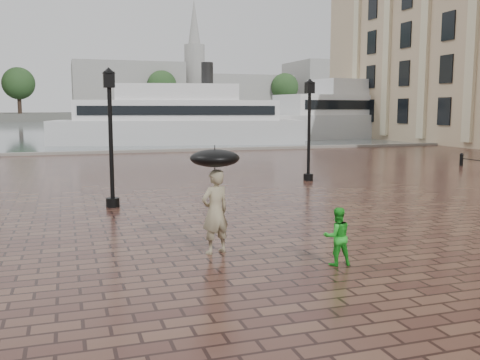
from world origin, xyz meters
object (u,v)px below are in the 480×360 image
at_px(street_lamps, 124,130).
at_px(child_pedestrian, 337,236).
at_px(adult_pedestrian, 215,212).
at_px(ferry_far, 366,114).
at_px(ferry_near, 178,120).

bearing_deg(street_lamps, child_pedestrian, -78.11).
relative_size(street_lamps, adult_pedestrian, 8.12).
bearing_deg(adult_pedestrian, ferry_far, -144.10).
bearing_deg(ferry_far, street_lamps, -143.55).
distance_m(child_pedestrian, ferry_far, 51.98).
bearing_deg(ferry_far, adult_pedestrian, -133.68).
bearing_deg(street_lamps, adult_pedestrian, -86.62).
height_order(adult_pedestrian, ferry_far, ferry_far).
xyz_separation_m(child_pedestrian, ferry_far, (27.37, 44.14, 2.02)).
bearing_deg(ferry_far, ferry_near, -176.21).
height_order(street_lamps, adult_pedestrian, street_lamps).
height_order(adult_pedestrian, ferry_near, ferry_near).
xyz_separation_m(street_lamps, ferry_near, (7.52, 25.47, -0.10)).
bearing_deg(child_pedestrian, ferry_far, -115.51).
relative_size(street_lamps, child_pedestrian, 12.70).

